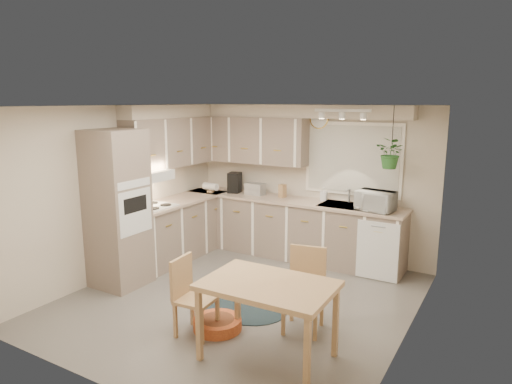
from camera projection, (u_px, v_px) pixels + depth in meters
floor at (240, 300)px, 5.74m from camera, size 4.20×4.20×0.00m
ceiling at (239, 106)px, 5.27m from camera, size 4.20×4.20×0.00m
wall_back at (309, 181)px, 7.28m from camera, size 4.00×0.04×2.40m
wall_front at (102, 258)px, 3.73m from camera, size 4.00×0.04×2.40m
wall_left at (121, 191)px, 6.49m from camera, size 0.04×4.20×2.40m
wall_right at (410, 230)px, 4.52m from camera, size 0.04×4.20×2.40m
base_cab_left at (179, 230)px, 7.23m from camera, size 0.60×1.85×0.90m
base_cab_back at (289, 229)px, 7.28m from camera, size 3.60×0.60×0.90m
counter_left at (178, 201)px, 7.14m from camera, size 0.64×1.89×0.04m
counter_back at (289, 200)px, 7.18m from camera, size 3.64×0.64×0.04m
oven_stack at (118, 209)px, 6.04m from camera, size 0.65×0.65×2.10m
wall_oven_face at (135, 212)px, 5.89m from camera, size 0.02×0.56×0.58m
upper_cab_left at (175, 142)px, 7.13m from camera, size 0.35×2.00×0.75m
upper_cab_back at (250, 140)px, 7.51m from camera, size 2.00×0.35×0.75m
soffit_left at (172, 111)px, 7.05m from camera, size 0.30×2.00×0.20m
soffit_back at (295, 111)px, 7.04m from camera, size 3.60×0.30×0.20m
cooktop at (153, 207)px, 6.64m from camera, size 0.52×0.58×0.02m
range_hood at (151, 176)px, 6.56m from camera, size 0.40×0.60×0.14m
window_blinds at (352, 159)px, 6.83m from camera, size 1.40×0.02×1.00m
window_frame at (352, 159)px, 6.84m from camera, size 1.50×0.02×1.10m
sink at (344, 208)px, 6.74m from camera, size 0.70×0.48×0.10m
dishwasher_front at (377, 251)px, 6.28m from camera, size 0.58×0.02×0.83m
track_light_bar at (342, 110)px, 6.25m from camera, size 0.80×0.04×0.04m
wall_clock at (319, 119)px, 6.99m from camera, size 0.30×0.03×0.30m
dining_table at (268, 321)px, 4.38m from camera, size 1.25×0.84×0.78m
chair_left at (196, 297)px, 4.82m from camera, size 0.43×0.43×0.84m
chair_back at (304, 291)px, 4.90m from camera, size 0.49×0.49×0.90m
braided_rug at (241, 303)px, 5.64m from camera, size 1.57×1.36×0.01m
pet_bed at (217, 324)px, 4.99m from camera, size 0.67×0.67×0.12m
microwave at (376, 199)px, 6.38m from camera, size 0.54×0.35×0.34m
soap_bottle at (324, 198)px, 7.05m from camera, size 0.11×0.21×0.10m
hanging_plant at (391, 157)px, 6.17m from camera, size 0.49×0.52×0.33m
coffee_maker at (235, 183)px, 7.65m from camera, size 0.24×0.27×0.34m
toaster at (255, 189)px, 7.49m from camera, size 0.33×0.20×0.19m
knife_block at (282, 191)px, 7.28m from camera, size 0.12×0.12×0.21m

